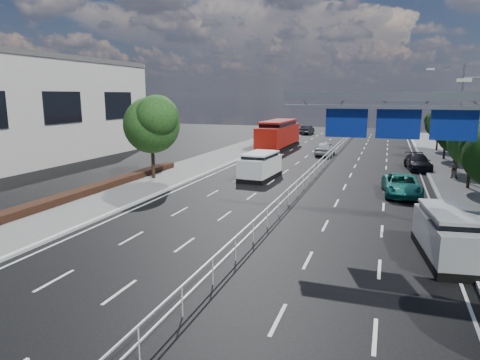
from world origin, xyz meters
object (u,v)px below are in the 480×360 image
(overhead_gantry, at_px, (415,118))
(red_bus, at_px, (278,134))
(white_minivan, at_px, (260,166))
(silver_minivan, at_px, (451,235))
(near_car_dark, at_px, (307,130))
(pedestrian_b, at_px, (454,168))
(parked_car_dark, at_px, (418,162))
(parked_car_teal, at_px, (402,185))
(near_car_silver, at_px, (325,148))

(overhead_gantry, xyz_separation_m, red_bus, (-14.24, 30.95, -3.76))
(red_bus, bearing_deg, white_minivan, -78.93)
(white_minivan, xyz_separation_m, silver_minivan, (12.30, -13.98, -0.04))
(near_car_dark, relative_size, pedestrian_b, 2.83)
(red_bus, relative_size, pedestrian_b, 7.39)
(white_minivan, bearing_deg, silver_minivan, -45.00)
(red_bus, distance_m, parked_car_dark, 19.29)
(white_minivan, relative_size, near_car_dark, 1.11)
(silver_minivan, relative_size, parked_car_teal, 1.04)
(near_car_silver, xyz_separation_m, parked_car_dark, (9.30, -6.82, -0.08))
(parked_car_teal, height_order, parked_car_dark, parked_car_teal)
(red_bus, distance_m, near_car_silver, 7.80)
(near_car_silver, height_order, parked_car_dark, near_car_silver)
(white_minivan, height_order, parked_car_dark, white_minivan)
(red_bus, bearing_deg, parked_car_teal, -56.51)
(red_bus, height_order, pedestrian_b, red_bus)
(parked_car_dark, height_order, pedestrian_b, pedestrian_b)
(red_bus, bearing_deg, overhead_gantry, -64.18)
(white_minivan, distance_m, parked_car_dark, 15.21)
(white_minivan, height_order, pedestrian_b, white_minivan)
(overhead_gantry, height_order, silver_minivan, overhead_gantry)
(overhead_gantry, relative_size, pedestrian_b, 6.35)
(red_bus, height_order, parked_car_teal, red_bus)
(near_car_silver, bearing_deg, red_bus, -29.39)
(white_minivan, distance_m, near_car_dark, 41.68)
(overhead_gantry, distance_m, parked_car_teal, 9.90)
(near_car_silver, bearing_deg, parked_car_teal, 116.25)
(silver_minivan, distance_m, parked_car_teal, 11.69)
(near_car_silver, bearing_deg, silver_minivan, 110.72)
(red_bus, relative_size, parked_car_teal, 2.38)
(silver_minivan, bearing_deg, near_car_dark, 98.35)
(near_car_dark, distance_m, parked_car_teal, 46.22)
(near_car_dark, bearing_deg, overhead_gantry, 109.65)
(red_bus, relative_size, near_car_dark, 2.61)
(parked_car_dark, bearing_deg, near_car_silver, 136.39)
(white_minivan, bearing_deg, parked_car_dark, 39.69)
(silver_minivan, height_order, pedestrian_b, silver_minivan)
(red_bus, relative_size, near_car_silver, 2.66)
(red_bus, bearing_deg, parked_car_dark, -33.73)
(white_minivan, relative_size, parked_car_teal, 1.01)
(near_car_dark, relative_size, parked_car_dark, 0.96)
(near_car_dark, distance_m, silver_minivan, 57.76)
(overhead_gantry, distance_m, parked_car_dark, 20.60)
(parked_car_teal, relative_size, parked_car_dark, 1.06)
(overhead_gantry, relative_size, parked_car_dark, 2.16)
(silver_minivan, bearing_deg, red_bus, 107.15)
(overhead_gantry, relative_size, near_car_silver, 2.29)
(pedestrian_b, bearing_deg, silver_minivan, 100.83)
(near_car_dark, relative_size, parked_car_teal, 0.91)
(overhead_gantry, bearing_deg, parked_car_dark, 85.53)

